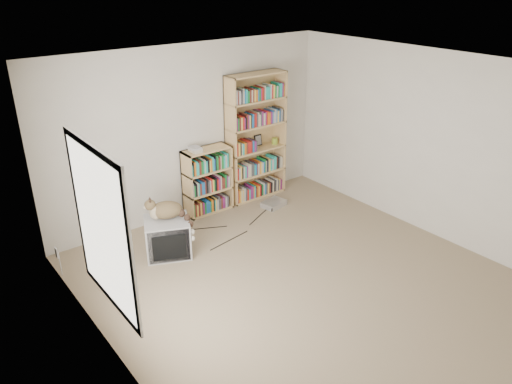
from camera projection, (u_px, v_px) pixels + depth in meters
floor at (305, 284)px, 5.91m from camera, size 4.50×5.00×0.01m
wall_back at (191, 132)px, 7.20m from camera, size 4.50×0.02×2.50m
wall_left at (112, 254)px, 4.14m from camera, size 0.02×5.00×2.50m
wall_right at (433, 146)px, 6.65m from camera, size 0.02×5.00×2.50m
ceiling at (316, 71)px, 4.88m from camera, size 4.50×5.00×0.02m
window at (102, 229)px, 4.23m from camera, size 0.02×1.22×1.52m
crt_tv at (168, 237)px, 6.44m from camera, size 0.72×0.69×0.49m
cat at (170, 213)px, 6.34m from camera, size 0.55×0.61×0.49m
bookcase_tall at (255, 140)px, 7.82m from camera, size 1.00×0.30×1.99m
bookcase_short at (207, 182)px, 7.50m from camera, size 0.73×0.30×1.01m
book_stack at (195, 149)px, 7.13m from camera, size 0.18×0.23×0.07m
green_mug at (274, 141)px, 8.05m from camera, size 0.09×0.09×0.10m
framed_print at (258, 140)px, 7.96m from camera, size 0.13×0.05×0.18m
dvd_player at (274, 204)px, 7.81m from camera, size 0.41×0.33×0.08m
wall_outlet at (57, 253)px, 5.94m from camera, size 0.01×0.08×0.13m
floor_cables at (241, 224)px, 7.27m from camera, size 1.20×0.70×0.01m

